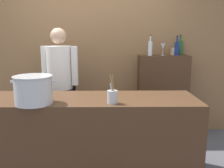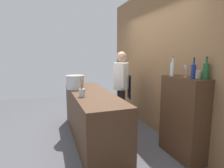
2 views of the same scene
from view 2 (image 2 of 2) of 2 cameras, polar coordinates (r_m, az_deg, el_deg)
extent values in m
plane|color=#4C4C51|center=(3.74, -6.15, -16.24)|extent=(8.00, 8.00, 0.00)
cube|color=olive|center=(3.94, 13.86, 7.43)|extent=(4.40, 0.10, 3.00)
cube|color=#472D1C|center=(3.57, -6.27, -9.70)|extent=(2.39, 0.70, 0.90)
cube|color=#472D1C|center=(3.10, 21.14, -9.70)|extent=(0.76, 0.32, 1.26)
cylinder|color=black|center=(4.10, 3.02, -7.61)|extent=(0.14, 0.14, 0.84)
cylinder|color=black|center=(4.29, 2.65, -6.85)|extent=(0.14, 0.14, 0.84)
cylinder|color=white|center=(4.05, 2.91, 2.47)|extent=(0.34, 0.34, 0.58)
cube|color=black|center=(4.11, 5.37, -0.84)|extent=(0.30, 0.09, 0.52)
cylinder|color=white|center=(3.83, 3.37, 2.52)|extent=(0.09, 0.09, 0.52)
cylinder|color=white|center=(4.26, 2.50, 3.20)|extent=(0.09, 0.09, 0.52)
sphere|color=tan|center=(4.02, 2.96, 8.49)|extent=(0.21, 0.21, 0.21)
cylinder|color=#B7BABF|center=(3.86, -11.34, 0.54)|extent=(0.36, 0.36, 0.27)
cylinder|color=#B7BABF|center=(3.84, -11.41, 2.58)|extent=(0.38, 0.38, 0.01)
cube|color=#B7BABF|center=(4.04, -11.79, 2.14)|extent=(0.04, 0.02, 0.02)
cube|color=#B7BABF|center=(3.65, -10.94, 1.44)|extent=(0.04, 0.02, 0.02)
cylinder|color=#B7BABF|center=(3.12, -9.26, -2.70)|extent=(0.10, 0.10, 0.13)
cylinder|color=#B7BABF|center=(3.11, -9.59, -1.81)|extent=(0.05, 0.02, 0.19)
cylinder|color=olive|center=(3.10, -9.53, -1.04)|extent=(0.07, 0.02, 0.27)
cylinder|color=olive|center=(3.10, -9.23, -1.88)|extent=(0.02, 0.03, 0.18)
cylinder|color=olive|center=(3.11, -9.22, -1.12)|extent=(0.03, 0.02, 0.26)
cylinder|color=navy|center=(2.79, 23.91, 3.49)|extent=(0.06, 0.06, 0.20)
cylinder|color=navy|center=(2.79, 24.10, 6.38)|extent=(0.02, 0.02, 0.09)
cylinder|color=black|center=(2.78, 24.16, 7.38)|extent=(0.03, 0.03, 0.01)
cylinder|color=silver|center=(3.08, 18.22, 4.40)|extent=(0.06, 0.06, 0.21)
cylinder|color=silver|center=(3.07, 18.35, 7.11)|extent=(0.02, 0.02, 0.08)
cylinder|color=black|center=(3.07, 18.39, 7.96)|extent=(0.03, 0.03, 0.01)
cylinder|color=#1E592D|center=(2.82, 27.09, 3.50)|extent=(0.08, 0.08, 0.21)
cylinder|color=#1E592D|center=(2.81, 27.31, 6.48)|extent=(0.03, 0.03, 0.08)
cylinder|color=black|center=(2.81, 27.38, 7.42)|extent=(0.03, 0.03, 0.01)
cylinder|color=silver|center=(2.98, 21.90, 2.06)|extent=(0.06, 0.06, 0.01)
cylinder|color=silver|center=(2.98, 21.95, 2.90)|extent=(0.01, 0.01, 0.08)
cone|color=silver|center=(2.97, 22.05, 4.59)|extent=(0.08, 0.08, 0.10)
cube|color=beige|center=(2.89, 25.40, 2.69)|extent=(0.08, 0.08, 0.11)
camera|label=1|loc=(3.53, -50.36, 5.10)|focal=39.35mm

